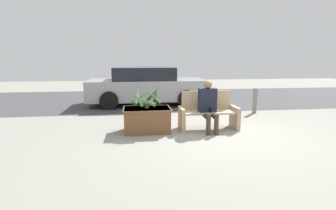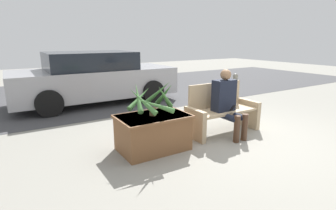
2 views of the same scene
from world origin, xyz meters
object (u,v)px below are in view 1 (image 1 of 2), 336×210
(bench, at_px, (208,112))
(potted_plant, at_px, (146,97))
(planter_box, at_px, (147,119))
(bollard_post, at_px, (255,100))
(parked_car, at_px, (146,86))
(person_seated, at_px, (208,104))

(bench, relative_size, potted_plant, 1.87)
(potted_plant, bearing_deg, planter_box, 33.25)
(planter_box, xyz_separation_m, bollard_post, (3.48, 1.68, 0.12))
(bench, height_order, bollard_post, bench)
(potted_plant, bearing_deg, parked_car, 87.04)
(planter_box, relative_size, parked_car, 0.26)
(person_seated, height_order, bollard_post, person_seated)
(person_seated, relative_size, planter_box, 1.09)
(person_seated, height_order, parked_car, parked_car)
(bench, relative_size, parked_car, 0.33)
(person_seated, bearing_deg, planter_box, 175.24)
(planter_box, distance_m, bollard_post, 3.86)
(person_seated, distance_m, parked_car, 4.05)
(potted_plant, xyz_separation_m, bollard_post, (3.49, 1.69, -0.41))
(person_seated, distance_m, bollard_post, 2.73)
(person_seated, height_order, potted_plant, person_seated)
(bench, bearing_deg, planter_box, -177.37)
(bench, relative_size, person_seated, 1.18)
(bench, relative_size, planter_box, 1.29)
(potted_plant, distance_m, parked_car, 3.75)
(person_seated, xyz_separation_m, bollard_post, (2.03, 1.80, -0.23))
(potted_plant, bearing_deg, bollard_post, 25.82)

